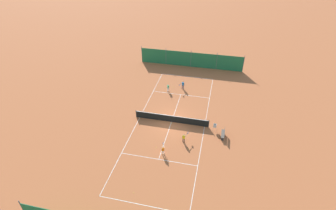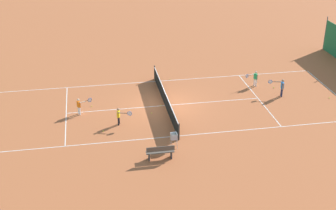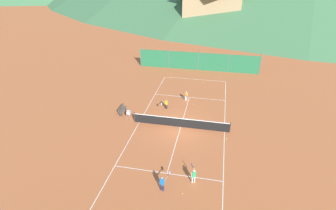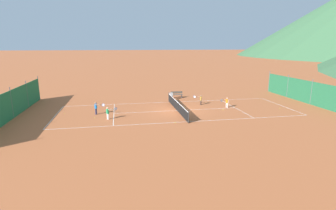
{
  "view_description": "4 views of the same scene",
  "coord_description": "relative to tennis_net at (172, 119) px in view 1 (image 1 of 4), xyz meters",
  "views": [
    {
      "loc": [
        -5.16,
        24.79,
        20.26
      ],
      "look_at": [
        0.81,
        -1.62,
        1.32
      ],
      "focal_mm": 28.0,
      "sensor_mm": 36.0,
      "label": 1
    },
    {
      "loc": [
        -27.19,
        4.71,
        13.54
      ],
      "look_at": [
        -1.33,
        0.05,
        0.68
      ],
      "focal_mm": 50.0,
      "sensor_mm": 36.0,
      "label": 2
    },
    {
      "loc": [
        3.0,
        -20.73,
        13.68
      ],
      "look_at": [
        -1.61,
        1.83,
        1.23
      ],
      "focal_mm": 28.0,
      "sensor_mm": 36.0,
      "label": 3
    },
    {
      "loc": [
        25.55,
        -5.76,
        6.66
      ],
      "look_at": [
        0.97,
        -1.14,
        0.85
      ],
      "focal_mm": 28.0,
      "sensor_mm": 36.0,
      "label": 4
    }
  ],
  "objects": [
    {
      "name": "ground_plane",
      "position": [
        0.0,
        0.0,
        -0.5
      ],
      "size": [
        600.0,
        600.0,
        0.0
      ],
      "primitive_type": "plane",
      "color": "#B25B33"
    },
    {
      "name": "court_line_markings",
      "position": [
        0.0,
        0.0,
        -0.5
      ],
      "size": [
        8.25,
        23.85,
        0.01
      ],
      "color": "white",
      "rests_on": "ground"
    },
    {
      "name": "tennis_net",
      "position": [
        0.0,
        0.0,
        0.0
      ],
      "size": [
        9.18,
        0.08,
        1.06
      ],
      "color": "#2D2D2D",
      "rests_on": "ground"
    },
    {
      "name": "windscreen_fence_near",
      "position": [
        -0.0,
        -15.5,
        0.81
      ],
      "size": [
        17.28,
        0.08,
        2.9
      ],
      "color": "#236B42",
      "rests_on": "ground"
    },
    {
      "name": "player_far_baseline",
      "position": [
        1.99,
        -6.85,
        0.17
      ],
      "size": [
        0.46,
        0.99,
        1.14
      ],
      "color": "white",
      "rests_on": "ground"
    },
    {
      "name": "player_near_service",
      "position": [
        0.03,
        -8.04,
        0.23
      ],
      "size": [
        0.62,
        0.99,
        1.25
      ],
      "color": "#23284C",
      "rests_on": "ground"
    },
    {
      "name": "player_near_baseline",
      "position": [
        -2.1,
        3.17,
        0.15
      ],
      "size": [
        0.6,
        0.89,
        1.1
      ],
      "color": "black",
      "rests_on": "ground"
    },
    {
      "name": "player_far_service",
      "position": [
        -0.27,
        5.51,
        0.14
      ],
      "size": [
        0.42,
        0.96,
        1.09
      ],
      "color": "white",
      "rests_on": "ground"
    },
    {
      "name": "tennis_ball_by_net_left",
      "position": [
        0.01,
        0.28,
        -0.47
      ],
      "size": [
        0.07,
        0.07,
        0.07
      ],
      "primitive_type": "sphere",
      "color": "#CCE033",
      "rests_on": "ground"
    },
    {
      "name": "tennis_ball_near_corner",
      "position": [
        -2.81,
        4.21,
        -0.47
      ],
      "size": [
        0.07,
        0.07,
        0.07
      ],
      "primitive_type": "sphere",
      "color": "#CCE033",
      "rests_on": "ground"
    },
    {
      "name": "tennis_ball_alley_right",
      "position": [
        4.28,
        -1.12,
        -0.47
      ],
      "size": [
        0.07,
        0.07,
        0.07
      ],
      "primitive_type": "sphere",
      "color": "#CCE033",
      "rests_on": "ground"
    },
    {
      "name": "tennis_ball_mid_court",
      "position": [
        1.42,
        -8.11,
        -0.47
      ],
      "size": [
        0.07,
        0.07,
        0.07
      ],
      "primitive_type": "sphere",
      "color": "#CCE033",
      "rests_on": "ground"
    },
    {
      "name": "tennis_ball_service_box",
      "position": [
        -0.99,
        1.06,
        -0.47
      ],
      "size": [
        0.07,
        0.07,
        0.07
      ],
      "primitive_type": "sphere",
      "color": "#CCE033",
      "rests_on": "ground"
    },
    {
      "name": "tennis_ball_by_net_right",
      "position": [
        0.69,
        4.77,
        -0.47
      ],
      "size": [
        0.07,
        0.07,
        0.07
      ],
      "primitive_type": "sphere",
      "color": "#CCE033",
      "rests_on": "ground"
    },
    {
      "name": "tennis_ball_alley_left",
      "position": [
        -0.87,
        -11.18,
        -0.47
      ],
      "size": [
        0.07,
        0.07,
        0.07
      ],
      "primitive_type": "sphere",
      "color": "#CCE033",
      "rests_on": "ground"
    },
    {
      "name": "tennis_ball_far_corner",
      "position": [
        1.19,
        10.91,
        -0.47
      ],
      "size": [
        0.07,
        0.07,
        0.07
      ],
      "primitive_type": "sphere",
      "color": "#CCE033",
      "rests_on": "ground"
    },
    {
      "name": "ball_hopper",
      "position": [
        -5.3,
        0.43,
        0.15
      ],
      "size": [
        0.36,
        0.36,
        0.89
      ],
      "color": "#B7B7BC",
      "rests_on": "ground"
    },
    {
      "name": "courtside_bench",
      "position": [
        -6.34,
        1.37,
        -0.05
      ],
      "size": [
        0.36,
        1.5,
        0.84
      ],
      "color": "#51473D",
      "rests_on": "ground"
    }
  ]
}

